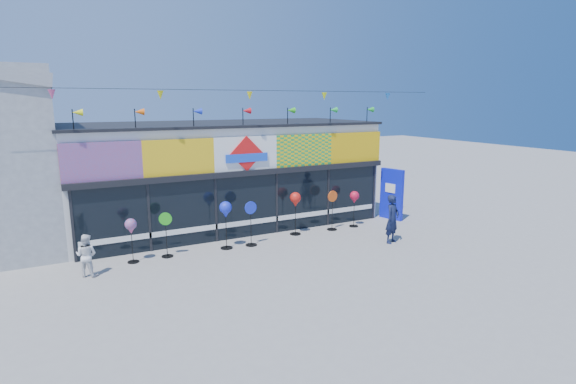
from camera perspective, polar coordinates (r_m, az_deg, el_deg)
ground at (r=13.89m, az=0.33°, el=-9.35°), size 80.00×80.00×0.00m
kite_shop at (r=18.67m, az=-8.23°, el=2.43°), size 16.00×5.70×5.31m
blue_sign at (r=19.49m, az=13.03°, el=-0.25°), size 0.42×1.08×2.15m
spinner_0 at (r=14.65m, az=-19.32°, el=-4.27°), size 0.36×0.36×1.41m
spinner_1 at (r=14.94m, az=-15.21°, el=-5.12°), size 0.39×0.37×1.47m
spinner_2 at (r=15.24m, az=-7.93°, el=-2.39°), size 0.42×0.42×1.64m
spinner_3 at (r=15.58m, az=-4.74°, el=-3.86°), size 0.44×0.40×1.57m
spinner_4 at (r=16.71m, az=0.95°, el=-1.12°), size 0.41×0.41×1.62m
spinner_5 at (r=17.50m, az=5.65°, el=-2.19°), size 0.44×0.40×1.56m
spinner_6 at (r=17.99m, az=8.43°, el=-0.79°), size 0.37×0.37×1.45m
adult_man at (r=16.25m, az=13.12°, el=-3.36°), size 0.73×0.61×1.73m
child at (r=14.14m, az=-24.24°, el=-7.34°), size 0.70×0.61×1.24m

